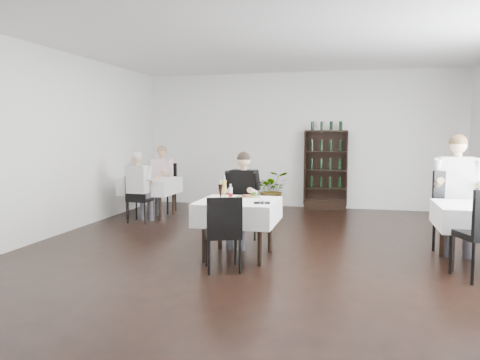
# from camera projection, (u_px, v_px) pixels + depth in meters

# --- Properties ---
(room_shell) EXTENTS (9.00, 9.00, 9.00)m
(room_shell) POSITION_uv_depth(u_px,v_px,m) (261.00, 146.00, 6.08)
(room_shell) COLOR black
(room_shell) RESTS_ON ground
(wine_shelf) EXTENTS (0.90, 0.28, 1.75)m
(wine_shelf) POSITION_uv_depth(u_px,v_px,m) (326.00, 170.00, 10.18)
(wine_shelf) COLOR black
(wine_shelf) RESTS_ON ground
(main_table) EXTENTS (1.03, 1.03, 0.77)m
(main_table) POSITION_uv_depth(u_px,v_px,m) (238.00, 211.00, 6.24)
(main_table) COLOR black
(main_table) RESTS_ON ground
(left_table) EXTENTS (0.98, 0.98, 0.77)m
(left_table) POSITION_uv_depth(u_px,v_px,m) (151.00, 186.00, 9.22)
(left_table) COLOR black
(left_table) RESTS_ON ground
(right_table) EXTENTS (0.98, 0.98, 0.77)m
(right_table) POSITION_uv_depth(u_px,v_px,m) (477.00, 217.00, 5.83)
(right_table) COLOR black
(right_table) RESTS_ON ground
(potted_tree) EXTENTS (0.88, 0.81, 0.83)m
(potted_tree) POSITION_uv_depth(u_px,v_px,m) (273.00, 189.00, 10.38)
(potted_tree) COLOR #2A581E
(potted_tree) RESTS_ON ground
(main_chair_far) EXTENTS (0.56, 0.56, 0.92)m
(main_chair_far) POSITION_uv_depth(u_px,v_px,m) (245.00, 209.00, 7.05)
(main_chair_far) COLOR black
(main_chair_far) RESTS_ON ground
(main_chair_near) EXTENTS (0.55, 0.55, 0.92)m
(main_chair_near) POSITION_uv_depth(u_px,v_px,m) (223.00, 229.00, 5.57)
(main_chair_near) COLOR black
(main_chair_near) RESTS_ON ground
(left_chair_far) EXTENTS (0.48, 0.49, 1.03)m
(left_chair_far) POSITION_uv_depth(u_px,v_px,m) (164.00, 184.00, 9.84)
(left_chair_far) COLOR black
(left_chair_far) RESTS_ON ground
(left_chair_near) EXTENTS (0.41, 0.41, 0.88)m
(left_chair_near) POSITION_uv_depth(u_px,v_px,m) (138.00, 196.00, 8.64)
(left_chair_near) COLOR black
(left_chair_near) RESTS_ON ground
(right_chair_far) EXTENTS (0.66, 0.66, 1.14)m
(right_chair_far) POSITION_uv_depth(u_px,v_px,m) (456.00, 207.00, 6.42)
(right_chair_far) COLOR black
(right_chair_far) RESTS_ON ground
(diner_main) EXTENTS (0.55, 0.56, 1.39)m
(diner_main) POSITION_uv_depth(u_px,v_px,m) (242.00, 192.00, 6.86)
(diner_main) COLOR #404047
(diner_main) RESTS_ON ground
(diner_left_far) EXTENTS (0.57, 0.58, 1.41)m
(diner_left_far) POSITION_uv_depth(u_px,v_px,m) (160.00, 174.00, 9.68)
(diner_left_far) COLOR #404047
(diner_left_far) RESTS_ON ground
(diner_left_near) EXTENTS (0.52, 0.52, 1.33)m
(diner_left_near) POSITION_uv_depth(u_px,v_px,m) (140.00, 181.00, 8.60)
(diner_left_near) COLOR #404047
(diner_left_near) RESTS_ON ground
(diner_right_far) EXTENTS (0.63, 0.63, 1.65)m
(diner_right_far) POSITION_uv_depth(u_px,v_px,m) (457.00, 184.00, 6.48)
(diner_right_far) COLOR #404047
(diner_right_far) RESTS_ON ground
(plate_far) EXTENTS (0.37, 0.37, 0.09)m
(plate_far) POSITION_uv_depth(u_px,v_px,m) (250.00, 197.00, 6.42)
(plate_far) COLOR white
(plate_far) RESTS_ON main_table
(plate_near) EXTENTS (0.27, 0.27, 0.07)m
(plate_near) POSITION_uv_depth(u_px,v_px,m) (234.00, 200.00, 6.12)
(plate_near) COLOR white
(plate_near) RESTS_ON main_table
(pilsner_dark) EXTENTS (0.06, 0.06, 0.27)m
(pilsner_dark) POSITION_uv_depth(u_px,v_px,m) (220.00, 192.00, 6.19)
(pilsner_dark) COLOR black
(pilsner_dark) RESTS_ON main_table
(pilsner_lager) EXTENTS (0.07, 0.07, 0.31)m
(pilsner_lager) POSITION_uv_depth(u_px,v_px,m) (224.00, 189.00, 6.40)
(pilsner_lager) COLOR gold
(pilsner_lager) RESTS_ON main_table
(coke_bottle) EXTENTS (0.06, 0.06, 0.22)m
(coke_bottle) POSITION_uv_depth(u_px,v_px,m) (231.00, 194.00, 6.21)
(coke_bottle) COLOR silver
(coke_bottle) RESTS_ON main_table
(napkin_cutlery) EXTENTS (0.24, 0.23, 0.02)m
(napkin_cutlery) POSITION_uv_depth(u_px,v_px,m) (262.00, 203.00, 5.97)
(napkin_cutlery) COLOR black
(napkin_cutlery) RESTS_ON main_table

